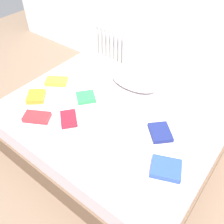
# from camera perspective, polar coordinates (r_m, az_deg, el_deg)

# --- Properties ---
(ground_plane) EXTENTS (8.00, 8.00, 0.00)m
(ground_plane) POSITION_cam_1_polar(r_m,az_deg,el_deg) (2.63, -0.67, -8.27)
(ground_plane) COLOR #7F6651
(bed) EXTENTS (2.00, 1.50, 0.50)m
(bed) POSITION_cam_1_polar(r_m,az_deg,el_deg) (2.44, -0.72, -4.64)
(bed) COLOR brown
(bed) RESTS_ON ground
(radiator) EXTENTS (0.54, 0.04, 0.51)m
(radiator) POSITION_cam_1_polar(r_m,az_deg,el_deg) (3.57, -0.54, 15.34)
(radiator) COLOR white
(radiator) RESTS_ON ground
(pillow) EXTENTS (0.54, 0.30, 0.13)m
(pillow) POSITION_cam_1_polar(r_m,az_deg,el_deg) (2.56, 5.19, 7.43)
(pillow) COLOR white
(pillow) RESTS_ON bed
(textbook_orange) EXTENTS (0.25, 0.25, 0.05)m
(textbook_orange) POSITION_cam_1_polar(r_m,az_deg,el_deg) (2.52, -17.45, 3.51)
(textbook_orange) COLOR orange
(textbook_orange) RESTS_ON bed
(textbook_white) EXTENTS (0.20, 0.16, 0.02)m
(textbook_white) POSITION_cam_1_polar(r_m,az_deg,el_deg) (2.10, -0.10, -4.18)
(textbook_white) COLOR white
(textbook_white) RESTS_ON bed
(textbook_maroon) EXTENTS (0.25, 0.24, 0.03)m
(textbook_maroon) POSITION_cam_1_polar(r_m,az_deg,el_deg) (2.22, -10.20, -1.58)
(textbook_maroon) COLOR maroon
(textbook_maroon) RESTS_ON bed
(textbook_red) EXTENTS (0.27, 0.23, 0.05)m
(textbook_red) POSITION_cam_1_polar(r_m,az_deg,el_deg) (2.29, -17.30, -1.15)
(textbook_red) COLOR red
(textbook_red) RESTS_ON bed
(textbook_blue) EXTENTS (0.28, 0.26, 0.05)m
(textbook_blue) POSITION_cam_1_polar(r_m,az_deg,el_deg) (1.88, 12.61, -12.87)
(textbook_blue) COLOR #2847B7
(textbook_blue) RESTS_ON bed
(textbook_yellow) EXTENTS (0.27, 0.24, 0.04)m
(textbook_yellow) POSITION_cam_1_polar(r_m,az_deg,el_deg) (2.68, -12.95, 7.07)
(textbook_yellow) COLOR yellow
(textbook_yellow) RESTS_ON bed
(textbook_navy) EXTENTS (0.27, 0.27, 0.04)m
(textbook_navy) POSITION_cam_1_polar(r_m,az_deg,el_deg) (2.11, 11.30, -4.73)
(textbook_navy) COLOR navy
(textbook_navy) RESTS_ON bed
(textbook_green) EXTENTS (0.25, 0.25, 0.03)m
(textbook_green) POSITION_cam_1_polar(r_m,az_deg,el_deg) (2.42, -6.21, 3.49)
(textbook_green) COLOR green
(textbook_green) RESTS_ON bed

